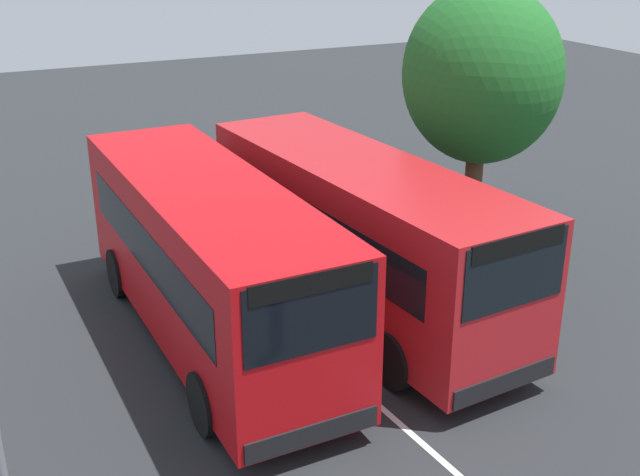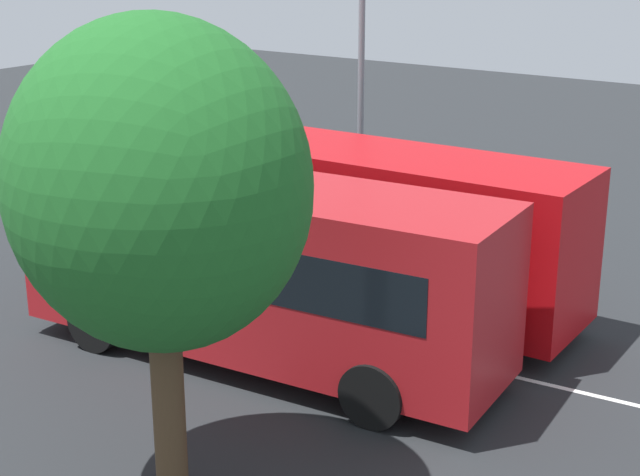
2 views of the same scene
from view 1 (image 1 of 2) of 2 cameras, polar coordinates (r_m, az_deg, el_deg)
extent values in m
plane|color=#232628|center=(16.27, -1.40, -7.13)|extent=(67.96, 67.96, 0.00)
cube|color=#B70C11|center=(15.53, -8.04, -1.22)|extent=(9.06, 2.64, 2.94)
cube|color=black|center=(11.45, -0.67, -5.48)|extent=(0.17, 2.16, 1.24)
cube|color=black|center=(15.79, -4.02, 0.73)|extent=(7.57, 0.24, 0.94)
cube|color=black|center=(15.09, -12.38, -0.79)|extent=(7.57, 0.24, 0.94)
cube|color=black|center=(11.21, -0.63, -3.25)|extent=(0.14, 1.96, 0.32)
cube|color=black|center=(12.50, -0.56, -13.87)|extent=(0.15, 2.26, 0.36)
cylinder|color=black|center=(14.17, 0.75, -9.37)|extent=(1.10, 0.30, 1.09)
cylinder|color=black|center=(13.41, -8.29, -11.65)|extent=(1.10, 0.30, 1.09)
cylinder|color=black|center=(18.90, -7.45, -1.14)|extent=(1.10, 0.30, 1.09)
cylinder|color=black|center=(18.34, -14.30, -2.43)|extent=(1.10, 0.30, 1.09)
cube|color=#AD191E|center=(16.62, 2.90, 0.57)|extent=(9.19, 3.19, 2.94)
cube|color=black|center=(13.13, 13.76, -2.38)|extent=(0.30, 2.16, 1.24)
cube|color=black|center=(17.15, 6.26, 2.42)|extent=(7.55, 0.71, 0.94)
cube|color=black|center=(15.90, -0.68, 0.95)|extent=(7.55, 0.71, 0.94)
cube|color=black|center=(12.92, 14.02, -0.39)|extent=(0.26, 1.96, 0.32)
cube|color=black|center=(14.06, 13.09, -10.03)|extent=(0.29, 2.26, 0.36)
cylinder|color=black|center=(15.80, 12.19, -6.38)|extent=(1.11, 0.37, 1.09)
cylinder|color=black|center=(14.47, 5.25, -8.76)|extent=(1.11, 0.37, 1.09)
cylinder|color=black|center=(19.95, 1.07, 0.32)|extent=(1.11, 0.37, 1.09)
cylinder|color=black|center=(18.91, -4.96, -1.02)|extent=(1.11, 0.37, 1.09)
cylinder|color=#4C3823|center=(20.30, 10.89, 3.12)|extent=(0.44, 0.44, 2.96)
ellipsoid|color=#1E6023|center=(19.55, 11.53, 11.46)|extent=(4.06, 3.65, 4.26)
cube|color=silver|center=(16.27, -1.40, -7.12)|extent=(13.71, 1.17, 0.01)
camera|label=2|loc=(31.10, 15.54, 20.71)|focal=54.77mm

